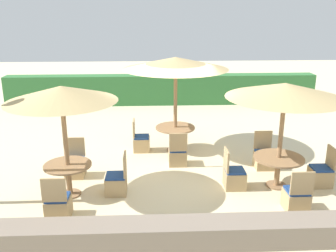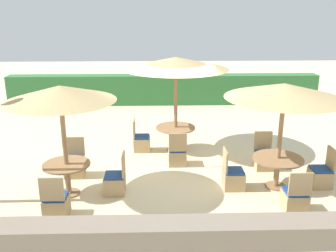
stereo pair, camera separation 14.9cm
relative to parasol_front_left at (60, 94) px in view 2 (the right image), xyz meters
The scene contains 18 objects.
ground_plane 3.52m from the parasol_front_left, 33.01° to the left, with size 40.00×40.00×0.00m, color beige.
hedge_row 8.56m from the parasol_front_left, 74.37° to the left, with size 13.00×0.70×1.24m, color #387A3D.
stone_border 3.61m from the parasol_front_left, 40.49° to the right, with size 10.00×0.56×0.44m, color gray.
parasol_front_left is the anchor object (origin of this frame).
round_table_front_left 1.70m from the parasol_front_left, ahead, with size 1.02×1.02×0.72m.
patio_chair_front_left_south 2.21m from the parasol_front_left, 91.40° to the right, with size 0.46×0.46×0.93m.
patio_chair_front_left_east 2.25m from the parasol_front_left, ahead, with size 0.46×0.46×0.93m.
patio_chair_front_left_north 2.22m from the parasol_front_left, 93.20° to the left, with size 0.46×0.46×0.93m.
parasol_front_right 4.69m from the parasol_front_left, ahead, with size 2.56×2.56×2.42m.
round_table_front_right 4.99m from the parasol_front_left, ahead, with size 1.14×1.14×0.72m.
patio_chair_front_right_south 5.21m from the parasol_front_left, 10.51° to the right, with size 0.46×0.46×0.93m.
patio_chair_front_right_west 4.19m from the parasol_front_left, ahead, with size 0.46×0.46×0.93m.
patio_chair_front_right_north 5.25m from the parasol_front_left, 14.90° to the left, with size 0.46×0.46×0.93m.
patio_chair_front_right_east 6.07m from the parasol_front_left, ahead, with size 0.46×0.46×0.93m.
parasol_center 3.59m from the parasol_front_left, 45.89° to the left, with size 2.87×2.87×2.68m.
round_table_center 3.96m from the parasol_front_left, 45.89° to the left, with size 1.12×1.12×0.71m.
patio_chair_center_west 3.60m from the parasol_front_left, 59.75° to the left, with size 0.46×0.46×0.93m.
patio_chair_center_south 3.55m from the parasol_front_left, 31.80° to the left, with size 0.46×0.46×0.93m.
Camera 2 is at (-0.29, -8.99, 3.94)m, focal length 40.00 mm.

